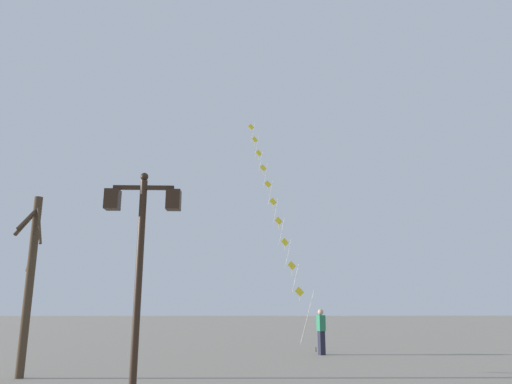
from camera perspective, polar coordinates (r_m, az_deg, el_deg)
The scene contains 5 objects.
ground_plane at distance 20.99m, azimuth -0.39°, elevation -18.47°, with size 160.00×160.00×0.00m, color gray.
twin_lantern_lamp_post at distance 9.63m, azimuth -13.61°, elevation -5.47°, with size 1.49×0.28×4.43m.
kite_train at distance 26.62m, azimuth 2.06°, elevation -1.22°, with size 2.66×10.48×14.05m.
kite_flyer at distance 19.43m, azimuth 7.79°, elevation -16.08°, with size 0.31×0.63×1.71m.
bare_tree at distance 14.41m, azimuth -25.46°, elevation -9.16°, with size 1.16×1.95×4.79m.
Camera 1 is at (-0.61, -0.90, 1.79)m, focal length 33.45 mm.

